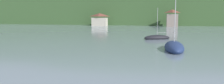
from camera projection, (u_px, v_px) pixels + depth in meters
name	position (u px, v px, depth m)	size (l,w,h in m)	color
wooded_hillside	(128.00, 8.00, 140.29)	(352.00, 58.84, 54.58)	#38562D
shore_building_west	(100.00, 20.00, 103.63)	(7.00, 4.34, 5.75)	#BCB29E
shore_building_westcentral	(172.00, 18.00, 96.81)	(4.87, 4.18, 7.34)	gray
sailboat_far_1	(157.00, 38.00, 48.99)	(5.89, 3.64, 7.09)	black
sailboat_mid_5	(174.00, 47.00, 34.23)	(3.05, 8.42, 9.13)	navy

